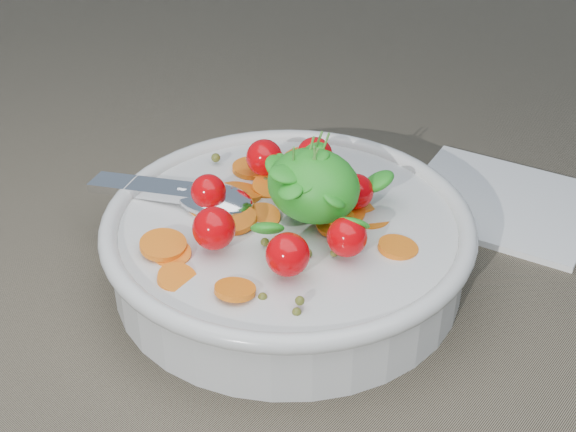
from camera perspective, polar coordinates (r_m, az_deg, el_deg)
The scene contains 3 objects.
ground at distance 0.59m, azimuth 0.55°, elevation -5.67°, with size 6.00×6.00×0.00m, color #756A53.
bowl at distance 0.59m, azimuth 0.00°, elevation -1.81°, with size 0.29×0.27×0.11m.
napkin at distance 0.71m, azimuth 14.88°, elevation 0.95°, with size 0.15×0.13×0.01m, color white.
Camera 1 is at (0.28, -0.36, 0.37)m, focal length 50.00 mm.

